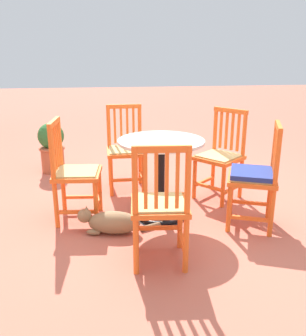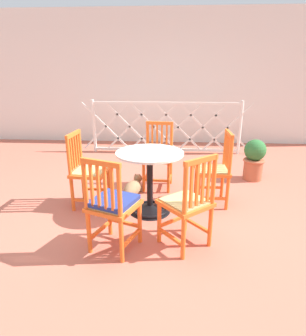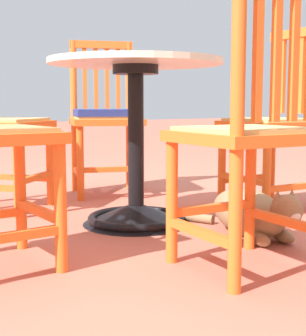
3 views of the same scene
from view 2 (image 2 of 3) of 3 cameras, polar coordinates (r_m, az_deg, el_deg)
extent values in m
plane|color=#BC604C|center=(3.35, -1.05, -9.59)|extent=(24.00, 24.00, 0.00)
cube|color=silver|center=(6.63, 1.63, 17.26)|extent=(10.00, 0.20, 2.80)
cylinder|color=silver|center=(5.93, -11.56, 8.11)|extent=(0.06, 0.06, 1.04)
cylinder|color=silver|center=(5.88, 16.80, 7.58)|extent=(0.06, 0.06, 1.04)
cube|color=silver|center=(5.83, 2.49, 3.66)|extent=(2.87, 0.04, 0.05)
cube|color=silver|center=(5.66, 2.63, 12.65)|extent=(2.87, 0.04, 0.05)
cube|color=silver|center=(5.88, -9.29, 8.14)|extent=(0.94, 0.02, 0.94)
cube|color=silver|center=(5.79, -4.63, 8.16)|extent=(0.94, 0.02, 0.94)
cube|color=silver|center=(5.74, 0.15, 8.13)|extent=(0.94, 0.02, 0.94)
cube|color=silver|center=(5.73, 4.97, 8.04)|extent=(0.94, 0.02, 0.94)
cube|color=silver|center=(5.76, 9.77, 7.89)|extent=(0.94, 0.02, 0.94)
cube|color=silver|center=(5.83, 14.49, 7.70)|extent=(0.94, 0.02, 0.94)
cube|color=silver|center=(5.88, -9.29, 8.14)|extent=(0.94, 0.02, 0.94)
cube|color=silver|center=(5.79, -4.63, 8.16)|extent=(0.94, 0.02, 0.94)
cube|color=silver|center=(5.74, 0.15, 8.13)|extent=(0.94, 0.02, 0.94)
cube|color=silver|center=(5.73, 4.97, 8.04)|extent=(0.94, 0.02, 0.94)
cube|color=silver|center=(5.76, 9.77, 7.89)|extent=(0.94, 0.02, 0.94)
cube|color=silver|center=(5.83, 14.49, 7.70)|extent=(0.94, 0.02, 0.94)
cone|color=black|center=(3.45, -0.61, -7.76)|extent=(0.48, 0.48, 0.10)
torus|color=black|center=(3.46, -0.61, -8.13)|extent=(0.44, 0.44, 0.04)
cylinder|color=black|center=(3.32, -0.63, -2.78)|extent=(0.07, 0.07, 0.66)
cylinder|color=black|center=(3.21, -0.65, 2.40)|extent=(0.20, 0.20, 0.04)
cylinder|color=silver|center=(3.20, -0.65, 2.95)|extent=(0.76, 0.76, 0.02)
cylinder|color=orange|center=(3.47, 8.96, -4.63)|extent=(0.04, 0.04, 0.45)
cylinder|color=orange|center=(3.78, 8.46, -2.57)|extent=(0.04, 0.04, 0.45)
cylinder|color=orange|center=(3.44, 14.79, -1.14)|extent=(0.04, 0.04, 0.91)
cylinder|color=orange|center=(3.76, 13.79, 0.64)|extent=(0.04, 0.04, 0.91)
cube|color=orange|center=(3.53, 11.65, -5.91)|extent=(0.34, 0.03, 0.03)
cube|color=orange|center=(3.84, 10.93, -3.78)|extent=(0.34, 0.03, 0.03)
cube|color=orange|center=(3.65, 8.65, -4.35)|extent=(0.03, 0.34, 0.03)
cube|color=orange|center=(3.58, 11.57, -0.51)|extent=(0.41, 0.41, 0.04)
cube|color=tan|center=(3.57, 11.59, -0.18)|extent=(0.36, 0.36, 0.02)
cube|color=orange|center=(3.44, 14.88, 2.77)|extent=(0.02, 0.02, 0.39)
cube|color=orange|center=(3.50, 14.67, 3.08)|extent=(0.02, 0.02, 0.39)
cube|color=orange|center=(3.57, 14.46, 3.39)|extent=(0.02, 0.02, 0.39)
cube|color=orange|center=(3.63, 14.26, 3.68)|extent=(0.02, 0.02, 0.39)
cube|color=orange|center=(3.48, 14.85, 6.56)|extent=(0.04, 0.38, 0.04)
cylinder|color=orange|center=(3.88, 3.10, -1.84)|extent=(0.04, 0.04, 0.45)
cylinder|color=orange|center=(3.92, -1.85, -1.58)|extent=(0.04, 0.04, 0.45)
cylinder|color=orange|center=(4.13, 3.61, 2.81)|extent=(0.04, 0.04, 0.91)
cylinder|color=orange|center=(4.17, -1.06, 3.01)|extent=(0.04, 0.04, 0.91)
cube|color=orange|center=(4.07, 3.31, -2.12)|extent=(0.06, 0.34, 0.03)
cube|color=orange|center=(4.11, -1.42, -1.87)|extent=(0.06, 0.34, 0.03)
cube|color=orange|center=(3.92, 0.60, -2.47)|extent=(0.34, 0.06, 0.03)
cube|color=orange|center=(3.99, 0.95, 1.93)|extent=(0.43, 0.43, 0.04)
cube|color=tan|center=(3.98, 0.96, 2.23)|extent=(0.38, 0.38, 0.02)
cube|color=orange|center=(4.07, 2.72, 5.89)|extent=(0.03, 0.02, 0.39)
cube|color=orange|center=(4.08, 1.77, 5.93)|extent=(0.03, 0.02, 0.39)
cube|color=orange|center=(4.09, 0.81, 5.96)|extent=(0.03, 0.02, 0.39)
cube|color=orange|center=(4.10, -0.13, 6.00)|extent=(0.03, 0.02, 0.39)
cube|color=orange|center=(4.04, 1.31, 8.85)|extent=(0.38, 0.06, 0.04)
cylinder|color=orange|center=(3.70, -8.73, -3.11)|extent=(0.04, 0.04, 0.45)
cylinder|color=orange|center=(3.40, -10.37, -5.23)|extent=(0.04, 0.04, 0.45)
cylinder|color=orange|center=(3.73, -13.91, 0.51)|extent=(0.04, 0.04, 0.91)
cylinder|color=orange|center=(3.44, -15.98, -1.28)|extent=(0.04, 0.04, 0.91)
cube|color=orange|center=(3.78, -11.14, -4.14)|extent=(0.34, 0.06, 0.03)
cube|color=orange|center=(3.49, -12.95, -6.29)|extent=(0.34, 0.06, 0.03)
cube|color=orange|center=(3.57, -9.47, -4.94)|extent=(0.06, 0.34, 0.03)
cube|color=orange|center=(3.53, -12.33, -0.84)|extent=(0.43, 0.43, 0.04)
cube|color=tan|center=(3.52, -12.36, -0.50)|extent=(0.38, 0.38, 0.02)
cube|color=orange|center=(3.61, -14.59, 3.56)|extent=(0.02, 0.03, 0.39)
cube|color=orange|center=(3.55, -15.00, 3.26)|extent=(0.02, 0.03, 0.39)
cube|color=orange|center=(3.49, -15.43, 2.96)|extent=(0.02, 0.03, 0.39)
cube|color=orange|center=(3.43, -15.87, 2.64)|extent=(0.02, 0.03, 0.39)
cube|color=orange|center=(3.47, -15.51, 6.45)|extent=(0.06, 0.38, 0.04)
cylinder|color=orange|center=(2.96, -8.58, -9.01)|extent=(0.04, 0.04, 0.45)
cylinder|color=orange|center=(2.80, -2.64, -10.48)|extent=(0.04, 0.04, 0.45)
cylinder|color=orange|center=(2.61, -12.92, -7.63)|extent=(0.04, 0.04, 0.91)
cylinder|color=orange|center=(2.43, -6.45, -9.30)|extent=(0.04, 0.04, 0.91)
cube|color=orange|center=(2.88, -10.37, -11.91)|extent=(0.15, 0.33, 0.03)
cube|color=orange|center=(2.72, -4.30, -13.62)|extent=(0.15, 0.33, 0.03)
cube|color=orange|center=(2.90, -5.66, -10.69)|extent=(0.33, 0.15, 0.03)
cube|color=orange|center=(2.65, -7.70, -7.39)|extent=(0.52, 0.52, 0.04)
cube|color=tan|center=(2.64, -7.72, -6.96)|extent=(0.45, 0.45, 0.02)
cube|color=orange|center=(2.48, -12.04, -3.31)|extent=(0.03, 0.03, 0.39)
cube|color=orange|center=(2.44, -10.76, -3.58)|extent=(0.03, 0.03, 0.39)
cube|color=orange|center=(2.41, -9.43, -3.86)|extent=(0.03, 0.03, 0.39)
cube|color=orange|center=(2.37, -8.06, -4.14)|extent=(0.03, 0.03, 0.39)
cube|color=orange|center=(2.35, -10.39, 1.01)|extent=(0.37, 0.17, 0.04)
cube|color=navy|center=(2.63, -7.75, -6.37)|extent=(0.47, 0.47, 0.04)
cylinder|color=orange|center=(2.81, 1.25, -10.44)|extent=(0.04, 0.04, 0.45)
cylinder|color=orange|center=(3.00, 6.43, -8.46)|extent=(0.04, 0.04, 0.45)
cylinder|color=orange|center=(2.47, 6.20, -8.85)|extent=(0.04, 0.04, 0.91)
cylinder|color=orange|center=(2.69, 11.57, -6.69)|extent=(0.04, 0.04, 0.91)
cube|color=orange|center=(2.74, 3.48, -13.38)|extent=(0.24, 0.28, 0.03)
cube|color=orange|center=(2.94, 8.66, -11.12)|extent=(0.24, 0.28, 0.03)
cube|color=orange|center=(2.93, 3.91, -10.37)|extent=(0.28, 0.24, 0.03)
cube|color=orange|center=(2.69, 6.39, -6.90)|extent=(0.56, 0.56, 0.04)
cube|color=tan|center=(2.68, 6.41, -6.48)|extent=(0.49, 0.49, 0.02)
cube|color=orange|center=(2.42, 7.57, -3.65)|extent=(0.03, 0.03, 0.39)
cube|color=orange|center=(2.46, 8.72, -3.27)|extent=(0.03, 0.03, 0.39)
cube|color=orange|center=(2.51, 9.81, -2.91)|extent=(0.03, 0.03, 0.39)
cube|color=orange|center=(2.55, 10.87, -2.56)|extent=(0.03, 0.03, 0.39)
cube|color=orange|center=(2.41, 9.53, 1.53)|extent=(0.31, 0.27, 0.04)
ellipsoid|color=#8E704C|center=(3.85, -4.11, -4.12)|extent=(0.28, 0.47, 0.19)
ellipsoid|color=silver|center=(3.94, -3.63, -3.71)|extent=(0.18, 0.21, 0.14)
sphere|color=#8E704C|center=(4.05, -2.99, -2.07)|extent=(0.12, 0.12, 0.12)
ellipsoid|color=silver|center=(4.09, -2.80, -2.02)|extent=(0.06, 0.05, 0.04)
cone|color=#8E704C|center=(4.03, -3.48, -1.37)|extent=(0.04, 0.04, 0.04)
cone|color=#8E704C|center=(4.01, -2.62, -1.45)|extent=(0.04, 0.04, 0.04)
ellipsoid|color=#8E704C|center=(4.03, -4.07, -4.03)|extent=(0.08, 0.13, 0.05)
ellipsoid|color=#8E704C|center=(4.00, -2.57, -4.19)|extent=(0.08, 0.13, 0.05)
cylinder|color=#8E704C|center=(3.58, -4.16, -7.25)|extent=(0.13, 0.22, 0.04)
cylinder|color=#B25B3D|center=(4.63, 19.12, -0.23)|extent=(0.28, 0.28, 0.32)
torus|color=#B25B3D|center=(4.59, 19.31, 1.42)|extent=(0.32, 0.32, 0.04)
sphere|color=#2D6B33|center=(4.55, 19.53, 3.34)|extent=(0.32, 0.32, 0.32)
camera|label=1|loc=(4.87, -40.99, 13.21)|focal=39.76mm
camera|label=3|loc=(5.24, 14.93, 6.68)|focal=56.38mm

